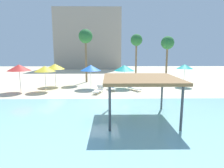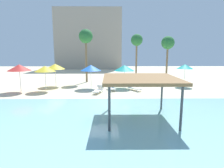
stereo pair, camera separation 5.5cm
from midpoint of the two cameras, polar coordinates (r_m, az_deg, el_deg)
name	(u,v)px [view 1 (the left image)]	position (r m, az deg, el deg)	size (l,w,h in m)	color
ground_plane	(104,104)	(15.69, -2.63, -5.94)	(80.00, 80.00, 0.00)	beige
lagoon_water	(101,129)	(10.72, -3.50, -13.44)	(44.00, 13.50, 0.04)	#8CC6CC
shade_pavilion	(141,80)	(11.76, 8.50, 1.25)	(4.52, 4.52, 2.68)	#42474C
beach_umbrella_yellow_0	(55,66)	(24.18, -16.95, 5.09)	(2.39, 2.39, 2.78)	silver
beach_umbrella_red_1	(19,68)	(22.23, -26.37, 4.46)	(2.42, 2.42, 2.91)	silver
beach_umbrella_teal_2	(124,68)	(22.17, 3.66, 4.87)	(2.42, 2.42, 2.69)	silver
beach_umbrella_blue_3	(91,68)	(21.87, -6.55, 4.89)	(2.37, 2.37, 2.74)	silver
beach_umbrella_yellow_4	(45,69)	(21.56, -19.74, 4.35)	(2.20, 2.20, 2.73)	silver
beach_umbrella_teal_6	(185,67)	(24.77, 21.10, 4.94)	(1.97, 1.97, 2.72)	silver
lounge_chair_0	(134,87)	(21.07, 6.51, -1.00)	(1.52, 1.92, 0.74)	white
lounge_chair_1	(111,87)	(21.04, -0.39, -0.95)	(1.00, 1.98, 0.74)	white
lounge_chair_2	(98,90)	(19.65, -4.18, -1.74)	(1.13, 1.99, 0.74)	white
palm_tree_0	(168,44)	(29.30, 16.38, 11.56)	(1.90, 1.90, 6.47)	brown
palm_tree_1	(86,38)	(26.69, -8.05, 13.65)	(1.90, 1.90, 7.26)	brown
palm_tree_2	(136,41)	(31.55, 7.35, 12.70)	(1.90, 1.90, 7.05)	brown
hotel_block_0	(89,40)	(50.89, -6.88, 13.08)	(16.11, 9.89, 14.49)	#9E9384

